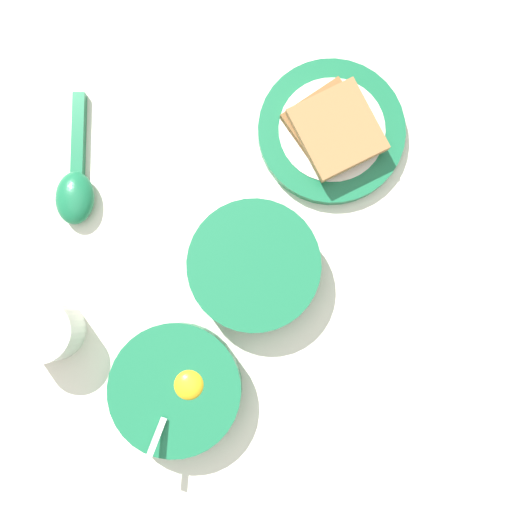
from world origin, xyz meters
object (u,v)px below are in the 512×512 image
soup_spoon (76,186)px  congee_bowl (254,265)px  egg_bowl (176,388)px  toast_sandwich (334,129)px  toast_plate (331,132)px  drinking_cup (47,331)px

soup_spoon → congee_bowl: size_ratio=1.08×
egg_bowl → soup_spoon: egg_bowl is taller
toast_sandwich → congee_bowl: size_ratio=0.87×
toast_plate → drinking_cup: drinking_cup is taller
congee_bowl → drinking_cup: drinking_cup is taller
toast_sandwich → drinking_cup: drinking_cup is taller
toast_sandwich → congee_bowl: same height
soup_spoon → drinking_cup: bearing=97.3°
toast_plate → congee_bowl: 0.19m
egg_bowl → drinking_cup: bearing=-9.6°
congee_bowl → toast_plate: bearing=-105.2°
congee_bowl → soup_spoon: bearing=-9.6°
congee_bowl → drinking_cup: (0.22, 0.14, 0.01)m
toast_sandwich → egg_bowl: bearing=73.2°
egg_bowl → congee_bowl: bearing=-107.7°
egg_bowl → toast_plate: egg_bowl is taller
toast_plate → congee_bowl: bearing=74.8°
toast_sandwich → congee_bowl: bearing=73.9°
egg_bowl → congee_bowl: 0.17m
egg_bowl → toast_plate: 0.37m
toast_sandwich → drinking_cup: (0.27, 0.32, 0.00)m
toast_sandwich → soup_spoon: toast_sandwich is taller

